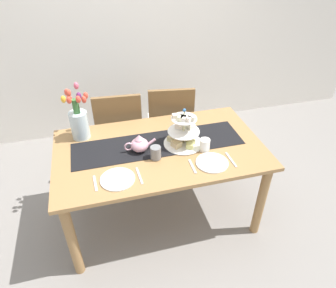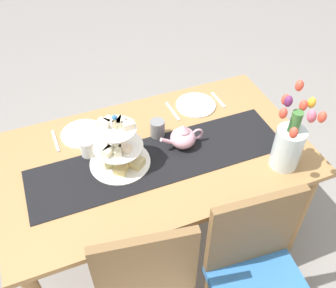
% 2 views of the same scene
% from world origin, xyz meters
% --- Properties ---
extents(ground_plane, '(8.00, 8.00, 0.00)m').
position_xyz_m(ground_plane, '(0.00, 0.00, 0.00)').
color(ground_plane, gray).
extents(room_wall_rear, '(6.00, 0.08, 2.60)m').
position_xyz_m(room_wall_rear, '(0.00, 1.55, 1.30)').
color(room_wall_rear, silver).
rests_on(room_wall_rear, ground_plane).
extents(dining_table, '(1.56, 0.90, 0.72)m').
position_xyz_m(dining_table, '(0.00, 0.00, 0.62)').
color(dining_table, '#A37747').
rests_on(dining_table, ground_plane).
extents(chair_left, '(0.45, 0.45, 0.91)m').
position_xyz_m(chair_left, '(-0.23, 0.68, 0.50)').
color(chair_left, brown).
rests_on(chair_left, ground_plane).
extents(chair_right, '(0.48, 0.48, 0.91)m').
position_xyz_m(chair_right, '(0.27, 0.68, 0.50)').
color(chair_right, brown).
rests_on(chair_right, ground_plane).
extents(table_runner, '(1.30, 0.34, 0.00)m').
position_xyz_m(table_runner, '(0.00, 0.05, 0.73)').
color(table_runner, black).
rests_on(table_runner, dining_table).
extents(tiered_cake_stand, '(0.30, 0.30, 0.30)m').
position_xyz_m(tiered_cake_stand, '(0.18, 0.00, 0.82)').
color(tiered_cake_stand, beige).
rests_on(tiered_cake_stand, table_runner).
extents(teapot, '(0.24, 0.13, 0.14)m').
position_xyz_m(teapot, '(-0.15, 0.00, 0.78)').
color(teapot, '#E5A8BC').
rests_on(teapot, table_runner).
extents(tulip_vase, '(0.19, 0.20, 0.45)m').
position_xyz_m(tulip_vase, '(-0.56, 0.30, 0.88)').
color(tulip_vase, silver).
rests_on(tulip_vase, dining_table).
extents(dinner_plate_left, '(0.23, 0.23, 0.01)m').
position_xyz_m(dinner_plate_left, '(-0.35, -0.28, 0.73)').
color(dinner_plate_left, white).
rests_on(dinner_plate_left, dining_table).
extents(fork_left, '(0.02, 0.15, 0.01)m').
position_xyz_m(fork_left, '(-0.50, -0.28, 0.73)').
color(fork_left, silver).
rests_on(fork_left, dining_table).
extents(knife_left, '(0.02, 0.17, 0.01)m').
position_xyz_m(knife_left, '(-0.21, -0.28, 0.73)').
color(knife_left, silver).
rests_on(knife_left, dining_table).
extents(dinner_plate_right, '(0.23, 0.23, 0.01)m').
position_xyz_m(dinner_plate_right, '(0.31, -0.28, 0.73)').
color(dinner_plate_right, white).
rests_on(dinner_plate_right, dining_table).
extents(fork_right, '(0.02, 0.15, 0.01)m').
position_xyz_m(fork_right, '(0.17, -0.28, 0.73)').
color(fork_right, silver).
rests_on(fork_right, dining_table).
extents(knife_right, '(0.02, 0.17, 0.01)m').
position_xyz_m(knife_right, '(0.46, -0.28, 0.73)').
color(knife_right, silver).
rests_on(knife_right, dining_table).
extents(mug_grey, '(0.08, 0.08, 0.09)m').
position_xyz_m(mug_grey, '(-0.06, -0.12, 0.78)').
color(mug_grey, slate).
rests_on(mug_grey, table_runner).
extents(mug_white_text, '(0.08, 0.08, 0.09)m').
position_xyz_m(mug_white_text, '(0.31, -0.12, 0.77)').
color(mug_white_text, white).
rests_on(mug_white_text, dining_table).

